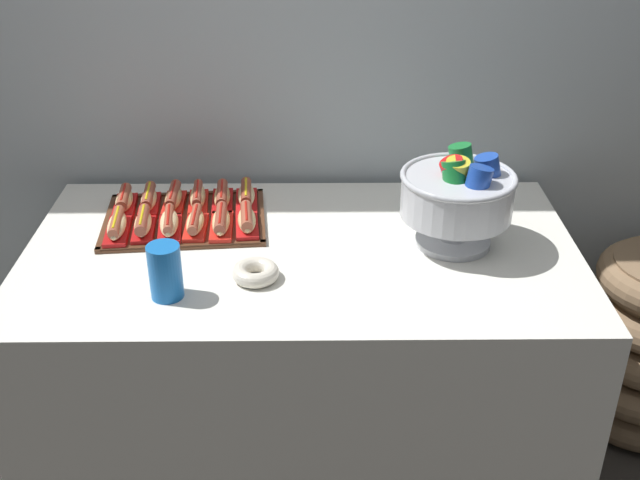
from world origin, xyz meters
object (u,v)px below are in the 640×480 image
object	(u,v)px
hot_dog_8	(173,199)
hot_dog_11	(246,196)
punch_bowl	(458,194)
serving_tray	(185,220)
hot_dog_4	(221,222)
donut	(255,272)
hot_dog_0	(117,226)
hot_dog_3	(195,223)
hot_dog_1	(143,224)
hot_dog_5	(247,221)
hot_dog_9	(198,198)
hot_dog_7	(149,200)
cup_stack	(165,272)
hot_dog_10	(222,197)
buffet_table	(303,354)
hot_dog_2	(169,224)
hot_dog_6	(124,201)

from	to	relation	value
hot_dog_8	hot_dog_11	size ratio (longest dim) A/B	1.01
hot_dog_11	punch_bowl	world-z (taller)	punch_bowl
serving_tray	hot_dog_8	world-z (taller)	hot_dog_8
serving_tray	hot_dog_4	size ratio (longest dim) A/B	2.74
donut	hot_dog_8	bearing A→B (deg)	124.08
hot_dog_11	donut	bearing A→B (deg)	-82.74
hot_dog_4	hot_dog_8	world-z (taller)	hot_dog_8
hot_dog_0	hot_dog_3	xyz separation A→B (m)	(0.22, 0.02, -0.00)
hot_dog_1	hot_dog_5	bearing A→B (deg)	4.65
hot_dog_4	hot_dog_9	xyz separation A→B (m)	(-0.09, 0.16, 0.00)
hot_dog_9	donut	xyz separation A→B (m)	(0.20, -0.42, -0.02)
hot_dog_1	hot_dog_7	distance (m)	0.17
serving_tray	cup_stack	bearing A→B (deg)	-87.88
hot_dog_1	donut	xyz separation A→B (m)	(0.34, -0.24, -0.02)
hot_dog_10	hot_dog_11	distance (m)	0.08
buffet_table	hot_dog_10	xyz separation A→B (m)	(-0.25, 0.26, 0.41)
hot_dog_0	serving_tray	bearing A→B (deg)	28.40
hot_dog_4	hot_dog_5	bearing A→B (deg)	4.65
hot_dog_8	cup_stack	xyz separation A→B (m)	(0.06, -0.49, 0.04)
hot_dog_2	hot_dog_4	size ratio (longest dim) A/B	0.97
serving_tray	hot_dog_6	world-z (taller)	hot_dog_6
punch_bowl	buffet_table	bearing A→B (deg)	-177.01
buffet_table	hot_dog_9	bearing A→B (deg)	141.97
hot_dog_8	hot_dog_10	distance (m)	0.15
serving_tray	hot_dog_4	world-z (taller)	hot_dog_4
hot_dog_3	hot_dog_5	world-z (taller)	hot_dog_5
hot_dog_0	hot_dog_7	distance (m)	0.18
hot_dog_4	hot_dog_7	distance (m)	0.28
hot_dog_5	hot_dog_9	size ratio (longest dim) A/B	0.97
serving_tray	hot_dog_6	size ratio (longest dim) A/B	3.12
hot_dog_1	hot_dog_8	bearing A→B (deg)	70.21
hot_dog_4	cup_stack	bearing A→B (deg)	-106.91
buffet_table	hot_dog_5	world-z (taller)	hot_dog_5
hot_dog_9	hot_dog_6	bearing A→B (deg)	-175.35
hot_dog_2	hot_dog_6	size ratio (longest dim) A/B	1.11
hot_dog_0	punch_bowl	xyz separation A→B (m)	(0.97, -0.05, 0.12)
hot_dog_11	punch_bowl	xyz separation A→B (m)	(0.61, -0.24, 0.12)
hot_dog_1	hot_dog_7	bearing A→B (deg)	94.65
hot_dog_11	punch_bowl	bearing A→B (deg)	-21.66
hot_dog_10	donut	size ratio (longest dim) A/B	1.43
hot_dog_3	cup_stack	xyz separation A→B (m)	(-0.03, -0.33, 0.04)
hot_dog_7	hot_dog_8	distance (m)	0.08
hot_dog_9	cup_stack	world-z (taller)	cup_stack
hot_dog_4	hot_dog_6	world-z (taller)	hot_dog_6
hot_dog_7	hot_dog_9	world-z (taller)	same
hot_dog_2	hot_dog_8	size ratio (longest dim) A/B	1.06
hot_dog_4	punch_bowl	size ratio (longest dim) A/B	0.58
buffet_table	hot_dog_4	world-z (taller)	hot_dog_4
cup_stack	hot_dog_2	bearing A→B (deg)	97.98
hot_dog_7	hot_dog_2	bearing A→B (deg)	-60.90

